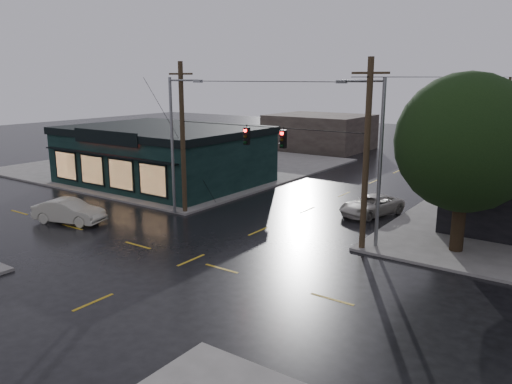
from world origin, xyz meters
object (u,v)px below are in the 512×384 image
Objects in this scene: sedan_cream at (69,211)px; corner_tree at (466,143)px; utility_pole_ne at (362,250)px; suv_silver at (371,205)px; utility_pole_nw at (185,213)px.

corner_tree is at bearing -85.82° from sedan_cream.
utility_pole_ne reaches higher than suv_silver.
utility_pole_nw is at bearing -128.07° from suv_silver.
corner_tree is at bearing -15.54° from suv_silver.
utility_pole_nw is 12.74m from suv_silver.
suv_silver is at bearing 33.26° from utility_pole_nw.
suv_silver is at bearing -66.39° from sedan_cream.
utility_pole_ne is at bearing -52.65° from suv_silver.
utility_pole_nw is 2.18× the size of sedan_cream.
sedan_cream is at bearing -126.53° from utility_pole_nw.
utility_pole_ne is 18.47m from sedan_cream.
utility_pole_nw and utility_pole_ne have the same top height.
corner_tree is at bearing 8.11° from utility_pole_nw.
utility_pole_nw is 2.11× the size of suv_silver.
utility_pole_nw is at bearing -53.63° from sedan_cream.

